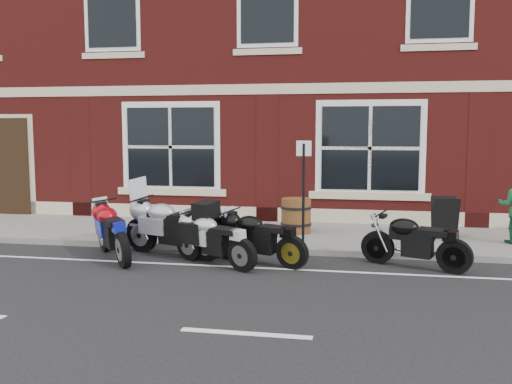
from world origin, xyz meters
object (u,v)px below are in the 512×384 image
moto_sport_red (114,229)px  a_board_sign (445,218)px  barrel_planter (296,215)px  moto_sport_black (259,236)px  parking_sign (304,186)px  moto_sport_silver (214,238)px  moto_naked_black (413,239)px  moto_touring_silver (171,225)px

moto_sport_red → a_board_sign: 6.80m
barrel_planter → moto_sport_red: bearing=-139.5°
moto_sport_black → parking_sign: bearing=-10.4°
moto_sport_red → parking_sign: size_ratio=0.86×
moto_sport_silver → moto_naked_black: size_ratio=0.93×
barrel_planter → moto_sport_black: bearing=-98.3°
moto_sport_red → moto_touring_silver: bearing=-13.6°
a_board_sign → barrel_planter: bearing=171.5°
a_board_sign → parking_sign: (-2.85, -1.44, 0.76)m
moto_sport_red → a_board_sign: a_board_sign is taller
a_board_sign → moto_sport_red: bearing=-164.4°
moto_touring_silver → moto_naked_black: size_ratio=1.17×
moto_sport_black → a_board_sign: (3.55, 2.46, 0.06)m
moto_touring_silver → moto_sport_silver: size_ratio=1.26×
moto_touring_silver → moto_naked_black: moto_touring_silver is taller
moto_sport_black → moto_naked_black: moto_naked_black is taller
moto_sport_red → moto_naked_black: bearing=-34.6°
moto_touring_silver → moto_sport_red: 1.06m
parking_sign → a_board_sign: bearing=33.4°
moto_touring_silver → parking_sign: 2.67m
barrel_planter → moto_naked_black: bearing=-45.6°
moto_naked_black → moto_touring_silver: bearing=111.0°
barrel_planter → a_board_sign: bearing=-2.0°
moto_sport_black → barrel_planter: (0.38, 2.57, -0.00)m
moto_sport_black → parking_sign: 1.48m
moto_sport_black → moto_sport_silver: moto_sport_black is taller
moto_sport_silver → parking_sign: size_ratio=0.82×
moto_touring_silver → a_board_sign: moto_touring_silver is taller
moto_sport_silver → moto_naked_black: 3.51m
moto_touring_silver → moto_sport_black: moto_touring_silver is taller
moto_touring_silver → a_board_sign: size_ratio=2.44×
moto_touring_silver → a_board_sign: bearing=-47.9°
moto_naked_black → parking_sign: parking_sign is taller
moto_sport_red → moto_sport_silver: size_ratio=1.04×
moto_sport_red → moto_sport_black: size_ratio=0.97×
moto_sport_red → moto_sport_black: (2.75, 0.10, -0.05)m
barrel_planter → parking_sign: bearing=-78.4°
moto_touring_silver → moto_naked_black: 4.50m
moto_sport_silver → a_board_sign: a_board_sign is taller
moto_touring_silver → parking_sign: size_ratio=1.04×
moto_naked_black → a_board_sign: a_board_sign is taller
moto_touring_silver → barrel_planter: size_ratio=2.82×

